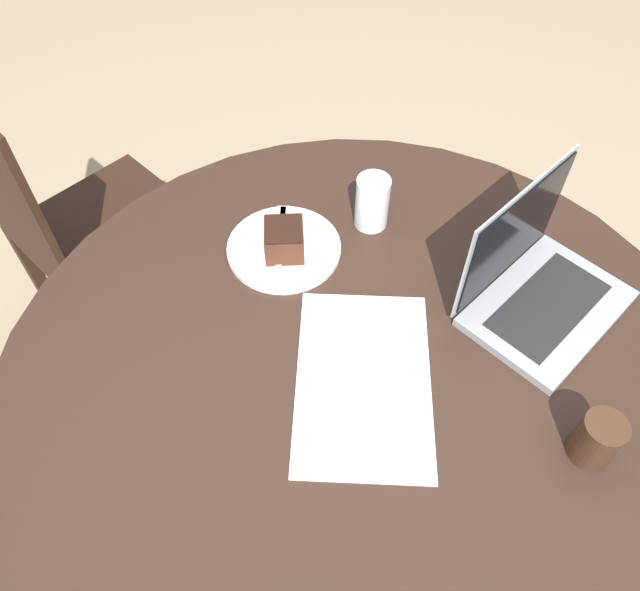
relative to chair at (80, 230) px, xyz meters
name	(u,v)px	position (x,y,z in m)	size (l,w,h in m)	color
ground_plane	(347,512)	(0.73, 0.54, -0.49)	(12.00, 12.00, 0.00)	gray
dining_table	(358,410)	(0.73, 0.54, 0.11)	(1.31, 1.31, 0.72)	black
chair	(80,230)	(0.00, 0.00, 0.00)	(0.58, 0.58, 0.96)	black
paper_document	(365,380)	(0.74, 0.54, 0.24)	(0.42, 0.33, 0.00)	white
plate	(284,248)	(0.41, 0.47, 0.24)	(0.23, 0.23, 0.01)	silver
cake_slice	(284,240)	(0.42, 0.47, 0.28)	(0.10, 0.09, 0.07)	#472619
fork	(282,229)	(0.37, 0.47, 0.25)	(0.17, 0.07, 0.00)	silver
coffee_glass	(597,439)	(0.96, 0.85, 0.28)	(0.07, 0.07, 0.09)	#3D2619
water_glass	(372,202)	(0.38, 0.66, 0.29)	(0.07, 0.07, 0.12)	silver
laptop	(538,286)	(0.66, 0.90, 0.28)	(0.34, 0.37, 0.25)	gray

